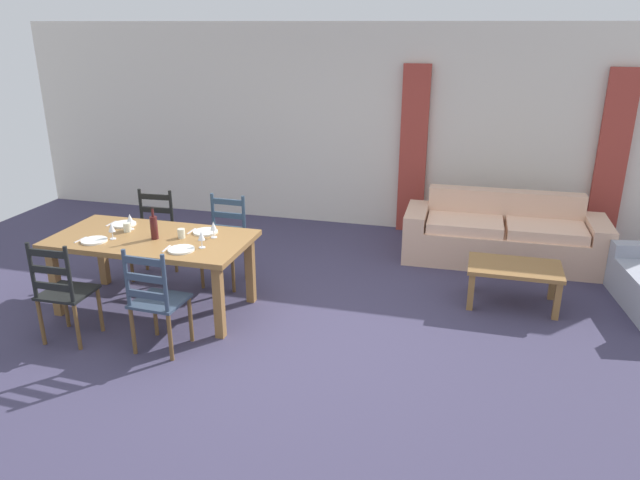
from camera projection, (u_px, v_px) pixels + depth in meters
name	position (u px, v px, depth m)	size (l,w,h in m)	color
ground_plane	(271.00, 330.00, 5.54)	(9.60, 9.60, 0.02)	#3D3854
wall_far	(350.00, 127.00, 8.06)	(9.60, 0.16, 2.70)	silver
curtain_panel_left	(413.00, 151.00, 7.80)	(0.35, 0.08, 2.20)	#A33A31
curtain_panel_right	(611.00, 161.00, 7.21)	(0.35, 0.08, 2.20)	#A33A31
dining_table	(152.00, 245.00, 5.72)	(1.90, 0.96, 0.75)	olive
dining_chair_near_left	(63.00, 292.00, 5.17)	(0.43, 0.41, 0.96)	black
dining_chair_near_right	(156.00, 300.00, 5.01)	(0.44, 0.42, 0.96)	#314055
dining_chair_far_left	(154.00, 235.00, 6.56)	(0.45, 0.43, 0.96)	black
dining_chair_far_right	(225.00, 241.00, 6.38)	(0.43, 0.41, 0.96)	#2E455B
dinner_plate_near_left	(94.00, 241.00, 5.57)	(0.24, 0.24, 0.02)	white
fork_near_left	(80.00, 240.00, 5.61)	(0.02, 0.17, 0.01)	silver
dinner_plate_near_right	(181.00, 250.00, 5.35)	(0.24, 0.24, 0.02)	white
fork_near_right	(166.00, 249.00, 5.39)	(0.02, 0.17, 0.01)	silver
dinner_plate_far_left	(124.00, 224.00, 6.03)	(0.24, 0.24, 0.02)	white
fork_far_left	(111.00, 224.00, 6.07)	(0.02, 0.17, 0.01)	silver
dinner_plate_far_right	(205.00, 232.00, 5.81)	(0.24, 0.24, 0.02)	white
fork_far_right	(191.00, 231.00, 5.84)	(0.02, 0.17, 0.01)	silver
wine_bottle	(154.00, 227.00, 5.61)	(0.07, 0.07, 0.32)	#471919
wine_glass_near_left	(112.00, 228.00, 5.60)	(0.06, 0.06, 0.16)	white
wine_glass_near_right	(201.00, 236.00, 5.38)	(0.06, 0.06, 0.16)	white
wine_glass_far_left	(130.00, 219.00, 5.87)	(0.06, 0.06, 0.16)	white
wine_glass_far_right	(213.00, 227.00, 5.64)	(0.06, 0.06, 0.16)	white
coffee_cup_primary	(181.00, 233.00, 5.65)	(0.07, 0.07, 0.09)	beige
coffee_cup_secondary	(127.00, 227.00, 5.82)	(0.07, 0.07, 0.09)	beige
couch	(503.00, 237.00, 7.05)	(2.29, 0.84, 0.80)	#DFB193
coffee_table	(514.00, 272.00, 5.90)	(0.90, 0.56, 0.42)	olive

